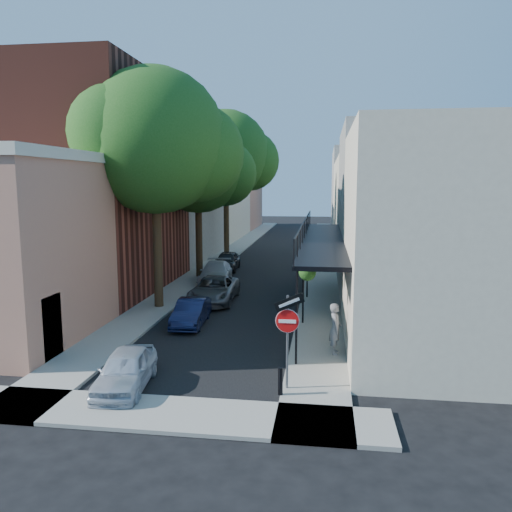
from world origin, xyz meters
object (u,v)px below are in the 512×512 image
(parked_car_b, at_px, (191,312))
(oak_far, at_px, (232,156))
(sign_post, at_px, (288,325))
(parked_car_a, at_px, (125,370))
(bollard, at_px, (280,381))
(parked_car_c, at_px, (214,290))
(oak_near, at_px, (165,145))
(oak_mid, at_px, (205,168))
(parked_car_d, at_px, (216,273))
(pedestrian, at_px, (335,329))
(parked_car_e, at_px, (227,261))

(parked_car_b, bearing_deg, oak_far, 92.51)
(sign_post, height_order, parked_car_a, sign_post)
(sign_post, bearing_deg, bollard, -108.56)
(parked_car_b, relative_size, parked_car_c, 0.73)
(oak_near, xyz_separation_m, parked_car_c, (1.96, 1.44, -7.24))
(parked_car_a, distance_m, parked_car_c, 11.15)
(oak_mid, relative_size, parked_car_d, 2.29)
(parked_car_d, height_order, pedestrian, pedestrian)
(parked_car_c, relative_size, pedestrian, 2.56)
(oak_near, xyz_separation_m, parked_car_b, (1.89, -2.87, -7.32))
(pedestrian, bearing_deg, parked_car_c, 38.04)
(bollard, height_order, parked_car_b, parked_car_b)
(parked_car_a, height_order, parked_car_e, parked_car_e)
(sign_post, height_order, bollard, sign_post)
(oak_far, relative_size, parked_car_a, 3.47)
(sign_post, xyz_separation_m, pedestrian, (1.44, 3.27, -1.01))
(oak_mid, bearing_deg, oak_near, -89.63)
(oak_near, xyz_separation_m, oak_far, (0.01, 17.01, 0.38))
(sign_post, height_order, parked_car_d, sign_post)
(parked_car_b, relative_size, parked_car_e, 0.88)
(parked_car_d, xyz_separation_m, parked_car_e, (-0.20, 4.61, 0.01))
(oak_near, height_order, oak_mid, oak_near)
(sign_post, height_order, pedestrian, sign_post)
(bollard, distance_m, parked_car_e, 21.40)
(parked_car_b, height_order, parked_car_e, parked_car_e)
(oak_near, relative_size, parked_car_a, 3.33)
(sign_post, height_order, parked_car_e, sign_post)
(parked_car_d, bearing_deg, sign_post, -76.04)
(parked_car_e, bearing_deg, pedestrian, -69.46)
(sign_post, relative_size, parked_car_b, 0.88)
(bollard, xyz_separation_m, parked_car_d, (-5.40, 16.04, 0.13))
(oak_near, relative_size, parked_car_b, 3.37)
(bollard, relative_size, parked_car_d, 0.18)
(oak_mid, bearing_deg, parked_car_c, -72.90)
(parked_car_a, xyz_separation_m, pedestrian, (6.21, 3.69, 0.44))
(parked_car_d, relative_size, parked_car_e, 1.15)
(sign_post, bearing_deg, parked_car_b, 125.80)
(parked_car_a, distance_m, parked_car_b, 6.84)
(parked_car_d, bearing_deg, parked_car_c, -84.12)
(parked_car_c, bearing_deg, bollard, -69.93)
(parked_car_a, height_order, parked_car_c, parked_car_c)
(sign_post, distance_m, parked_car_d, 16.59)
(parked_car_d, xyz_separation_m, pedestrian, (7.00, -12.30, 0.38))
(oak_mid, bearing_deg, sign_post, -69.14)
(oak_near, height_order, parked_car_d, oak_near)
(parked_car_d, bearing_deg, oak_mid, 115.35)
(bollard, distance_m, parked_car_d, 16.93)
(parked_car_b, bearing_deg, bollard, -59.91)
(parked_car_b, height_order, pedestrian, pedestrian)
(parked_car_b, distance_m, parked_car_e, 13.80)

